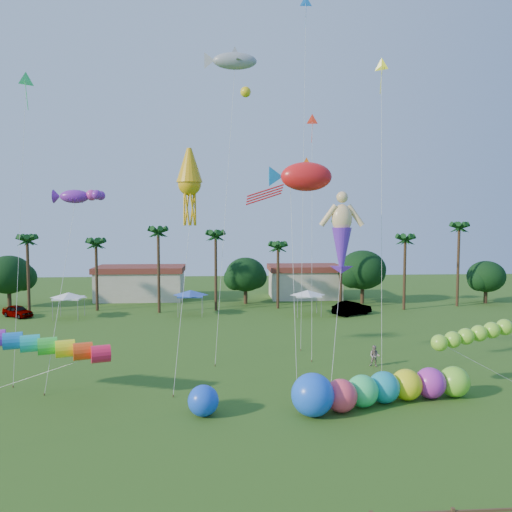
{
  "coord_description": "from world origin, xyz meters",
  "views": [
    {
      "loc": [
        -2.27,
        -22.7,
        11.29
      ],
      "look_at": [
        0.0,
        10.0,
        9.0
      ],
      "focal_mm": 35.0,
      "sensor_mm": 36.0,
      "label": 1
    }
  ],
  "objects": [
    {
      "name": "delta_kite_yellow",
      "position": [
        9.76,
        14.74,
        22.48
      ],
      "size": [
        1.24,
        3.74,
        23.54
      ],
      "color": "#E3EF18",
      "rests_on": "ground"
    },
    {
      "name": "merman_kite",
      "position": [
        6.22,
        12.05,
        10.09
      ],
      "size": [
        3.14,
        5.69,
        12.88
      ],
      "color": "#F7CE8C",
      "rests_on": "ground"
    },
    {
      "name": "car_b",
      "position": [
        13.39,
        35.83,
        0.83
      ],
      "size": [
        5.26,
        4.01,
        1.66
      ],
      "primitive_type": "imported",
      "rotation": [
        0.0,
        0.0,
        2.08
      ],
      "color": "#4C4C54",
      "rests_on": "ground"
    },
    {
      "name": "green_worm",
      "position": [
        12.25,
        9.18,
        3.18
      ],
      "size": [
        9.02,
        2.8,
        3.84
      ],
      "color": "#89DD31",
      "rests_on": "ground"
    },
    {
      "name": "ground",
      "position": [
        0.0,
        0.0,
        0.0
      ],
      "size": [
        160.0,
        160.0,
        0.0
      ],
      "primitive_type": "plane",
      "color": "#285116",
      "rests_on": "ground"
    },
    {
      "name": "car_a",
      "position": [
        -26.28,
        37.21,
        0.71
      ],
      "size": [
        4.36,
        3.75,
        1.42
      ],
      "primitive_type": "imported",
      "rotation": [
        0.0,
        0.0,
        0.96
      ],
      "color": "#4C4C54",
      "rests_on": "ground"
    },
    {
      "name": "buildings_row",
      "position": [
        -3.09,
        50.0,
        2.0
      ],
      "size": [
        35.0,
        7.0,
        4.0
      ],
      "color": "beige",
      "rests_on": "ground"
    },
    {
      "name": "delta_kite_blue",
      "position": [
        5.36,
        22.9,
        30.18
      ],
      "size": [
        1.48,
        3.45,
        31.5
      ],
      "color": "blue",
      "rests_on": "ground"
    },
    {
      "name": "shark_kite",
      "position": [
        -1.03,
        21.79,
        25.21
      ],
      "size": [
        5.43,
        7.82,
        26.14
      ],
      "color": "#8E959B",
      "rests_on": "ground"
    },
    {
      "name": "squid_kite",
      "position": [
        -4.51,
        13.03,
        13.92
      ],
      "size": [
        2.19,
        5.24,
        16.55
      ],
      "color": "gold",
      "rests_on": "ground"
    },
    {
      "name": "caterpillar_inflatable",
      "position": [
        7.17,
        6.55,
        1.05
      ],
      "size": [
        12.21,
        5.05,
        2.5
      ],
      "rotation": [
        0.0,
        0.0,
        0.27
      ],
      "color": "#FC425B",
      "rests_on": "ground"
    },
    {
      "name": "delta_kite_red",
      "position": [
        5.46,
        19.79,
        19.38
      ],
      "size": [
        1.16,
        3.85,
        20.39
      ],
      "color": "#FC341C",
      "rests_on": "ground"
    },
    {
      "name": "tent_row",
      "position": [
        -6.0,
        36.33,
        2.75
      ],
      "size": [
        31.0,
        4.0,
        0.6
      ],
      "color": "white",
      "rests_on": "ground"
    },
    {
      "name": "tree_line",
      "position": [
        3.57,
        44.0,
        4.28
      ],
      "size": [
        69.46,
        8.91,
        11.0
      ],
      "color": "#3A2819",
      "rests_on": "ground"
    },
    {
      "name": "lobster_kite",
      "position": [
        -12.95,
        14.71,
        13.09
      ],
      "size": [
        3.91,
        6.25,
        13.81
      ],
      "color": "purple",
      "rests_on": "ground"
    },
    {
      "name": "delta_kite_green",
      "position": [
        -16.14,
        14.62,
        20.95
      ],
      "size": [
        1.16,
        3.66,
        21.95
      ],
      "color": "#38EF71",
      "rests_on": "ground"
    },
    {
      "name": "spectator_b",
      "position": [
        9.58,
        14.66,
        0.82
      ],
      "size": [
        0.99,
        0.9,
        1.64
      ],
      "primitive_type": "imported",
      "rotation": [
        0.0,
        0.0,
        -0.44
      ],
      "color": "gray",
      "rests_on": "ground"
    },
    {
      "name": "rainbow_tube",
      "position": [
        -11.92,
        8.7,
        2.97
      ],
      "size": [
        10.19,
        3.06,
        3.53
      ],
      "color": "#F61B44",
      "rests_on": "ground"
    },
    {
      "name": "fish_kite",
      "position": [
        3.76,
        12.6,
        14.44
      ],
      "size": [
        5.69,
        5.41,
        15.59
      ],
      "color": "red",
      "rests_on": "ground"
    },
    {
      "name": "blue_ball",
      "position": [
        -3.37,
        5.68,
        0.9
      ],
      "size": [
        1.81,
        1.81,
        1.81
      ],
      "primitive_type": "sphere",
      "color": "blue",
      "rests_on": "ground"
    }
  ]
}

